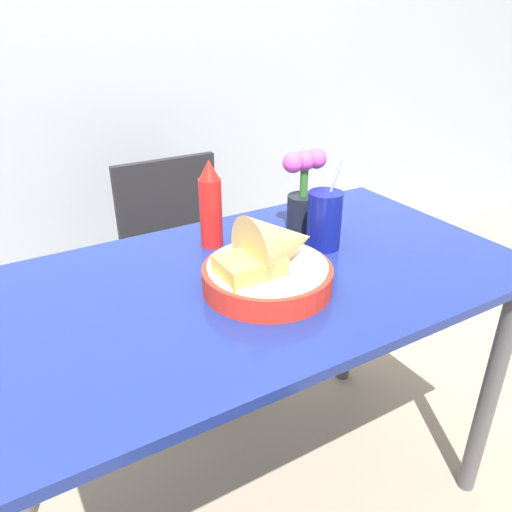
{
  "coord_description": "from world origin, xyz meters",
  "views": [
    {
      "loc": [
        -0.51,
        -0.88,
        1.33
      ],
      "look_at": [
        -0.0,
        -0.02,
        0.83
      ],
      "focal_mm": 35.0,
      "sensor_mm": 36.0,
      "label": 1
    }
  ],
  "objects_px": {
    "chair_far_window": "(180,249)",
    "flower_vase": "(303,192)",
    "food_basket": "(271,263)",
    "ketchup_bottle": "(211,205)",
    "drink_cup": "(324,222)"
  },
  "relations": [
    {
      "from": "drink_cup",
      "to": "flower_vase",
      "type": "bearing_deg",
      "value": 79.44
    },
    {
      "from": "chair_far_window",
      "to": "ketchup_bottle",
      "type": "xyz_separation_m",
      "value": [
        -0.12,
        -0.56,
        0.38
      ]
    },
    {
      "from": "ketchup_bottle",
      "to": "flower_vase",
      "type": "bearing_deg",
      "value": -6.5
    },
    {
      "from": "drink_cup",
      "to": "flower_vase",
      "type": "relative_size",
      "value": 1.08
    },
    {
      "from": "drink_cup",
      "to": "flower_vase",
      "type": "xyz_separation_m",
      "value": [
        0.02,
        0.13,
        0.04
      ]
    },
    {
      "from": "chair_far_window",
      "to": "flower_vase",
      "type": "height_order",
      "value": "flower_vase"
    },
    {
      "from": "chair_far_window",
      "to": "ketchup_bottle",
      "type": "bearing_deg",
      "value": -102.38
    },
    {
      "from": "food_basket",
      "to": "chair_far_window",
      "type": "bearing_deg",
      "value": 82.58
    },
    {
      "from": "flower_vase",
      "to": "ketchup_bottle",
      "type": "bearing_deg",
      "value": 173.5
    },
    {
      "from": "chair_far_window",
      "to": "flower_vase",
      "type": "distance_m",
      "value": 0.72
    },
    {
      "from": "flower_vase",
      "to": "food_basket",
      "type": "bearing_deg",
      "value": -136.9
    },
    {
      "from": "ketchup_bottle",
      "to": "drink_cup",
      "type": "relative_size",
      "value": 0.95
    },
    {
      "from": "chair_far_window",
      "to": "flower_vase",
      "type": "bearing_deg",
      "value": -76.17
    },
    {
      "from": "drink_cup",
      "to": "ketchup_bottle",
      "type": "bearing_deg",
      "value": 147.14
    },
    {
      "from": "ketchup_bottle",
      "to": "drink_cup",
      "type": "xyz_separation_m",
      "value": [
        0.24,
        -0.16,
        -0.04
      ]
    }
  ]
}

